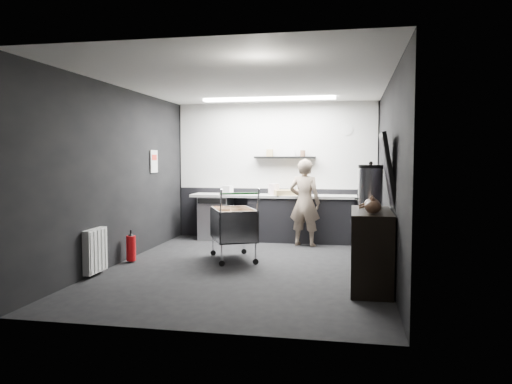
# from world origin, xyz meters

# --- Properties ---
(floor) EXTENTS (5.50, 5.50, 0.00)m
(floor) POSITION_xyz_m (0.00, 0.00, 0.00)
(floor) COLOR black
(floor) RESTS_ON ground
(ceiling) EXTENTS (5.50, 5.50, 0.00)m
(ceiling) POSITION_xyz_m (0.00, 0.00, 2.70)
(ceiling) COLOR silver
(ceiling) RESTS_ON wall_back
(wall_back) EXTENTS (5.50, 0.00, 5.50)m
(wall_back) POSITION_xyz_m (0.00, 2.75, 1.35)
(wall_back) COLOR black
(wall_back) RESTS_ON floor
(wall_front) EXTENTS (5.50, 0.00, 5.50)m
(wall_front) POSITION_xyz_m (0.00, -2.75, 1.35)
(wall_front) COLOR black
(wall_front) RESTS_ON floor
(wall_left) EXTENTS (0.00, 5.50, 5.50)m
(wall_left) POSITION_xyz_m (-2.00, 0.00, 1.35)
(wall_left) COLOR black
(wall_left) RESTS_ON floor
(wall_right) EXTENTS (0.00, 5.50, 5.50)m
(wall_right) POSITION_xyz_m (2.00, 0.00, 1.35)
(wall_right) COLOR black
(wall_right) RESTS_ON floor
(kitchen_wall_panel) EXTENTS (3.95, 0.02, 1.70)m
(kitchen_wall_panel) POSITION_xyz_m (0.00, 2.73, 1.85)
(kitchen_wall_panel) COLOR silver
(kitchen_wall_panel) RESTS_ON wall_back
(dado_panel) EXTENTS (3.95, 0.02, 1.00)m
(dado_panel) POSITION_xyz_m (0.00, 2.73, 0.50)
(dado_panel) COLOR black
(dado_panel) RESTS_ON wall_back
(floating_shelf) EXTENTS (1.20, 0.22, 0.04)m
(floating_shelf) POSITION_xyz_m (0.20, 2.62, 1.62)
(floating_shelf) COLOR black
(floating_shelf) RESTS_ON wall_back
(wall_clock) EXTENTS (0.20, 0.03, 0.20)m
(wall_clock) POSITION_xyz_m (1.40, 2.72, 2.15)
(wall_clock) COLOR silver
(wall_clock) RESTS_ON wall_back
(poster) EXTENTS (0.02, 0.30, 0.40)m
(poster) POSITION_xyz_m (-1.98, 1.30, 1.55)
(poster) COLOR silver
(poster) RESTS_ON wall_left
(poster_red_band) EXTENTS (0.02, 0.22, 0.10)m
(poster_red_band) POSITION_xyz_m (-1.98, 1.30, 1.62)
(poster_red_band) COLOR red
(poster_red_band) RESTS_ON poster
(radiator) EXTENTS (0.10, 0.50, 0.60)m
(radiator) POSITION_xyz_m (-1.94, -0.90, 0.35)
(radiator) COLOR silver
(radiator) RESTS_ON wall_left
(ceiling_strip) EXTENTS (2.40, 0.20, 0.04)m
(ceiling_strip) POSITION_xyz_m (0.00, 1.85, 2.67)
(ceiling_strip) COLOR white
(ceiling_strip) RESTS_ON ceiling
(prep_counter) EXTENTS (3.20, 0.61, 0.90)m
(prep_counter) POSITION_xyz_m (0.14, 2.42, 0.46)
(prep_counter) COLOR black
(prep_counter) RESTS_ON floor
(person) EXTENTS (0.65, 0.49, 1.59)m
(person) POSITION_xyz_m (0.65, 1.97, 0.80)
(person) COLOR #C0AF98
(person) RESTS_ON floor
(shopping_cart) EXTENTS (0.98, 1.24, 1.11)m
(shopping_cart) POSITION_xyz_m (-0.34, 0.50, 0.53)
(shopping_cart) COLOR silver
(shopping_cart) RESTS_ON floor
(sideboard) EXTENTS (0.55, 1.29, 1.93)m
(sideboard) POSITION_xyz_m (1.75, -0.76, 0.61)
(sideboard) COLOR black
(sideboard) RESTS_ON floor
(fire_extinguisher) EXTENTS (0.14, 0.14, 0.48)m
(fire_extinguisher) POSITION_xyz_m (-1.85, 0.03, 0.23)
(fire_extinguisher) COLOR red
(fire_extinguisher) RESTS_ON floor
(cardboard_box) EXTENTS (0.60, 0.54, 0.10)m
(cardboard_box) POSITION_xyz_m (0.27, 2.37, 0.95)
(cardboard_box) COLOR tan
(cardboard_box) RESTS_ON prep_counter
(pink_tub) EXTENTS (0.22, 0.22, 0.22)m
(pink_tub) POSITION_xyz_m (0.01, 2.42, 1.01)
(pink_tub) COLOR white
(pink_tub) RESTS_ON prep_counter
(white_container) EXTENTS (0.22, 0.20, 0.17)m
(white_container) POSITION_xyz_m (-0.90, 2.37, 0.98)
(white_container) COLOR silver
(white_container) RESTS_ON prep_counter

